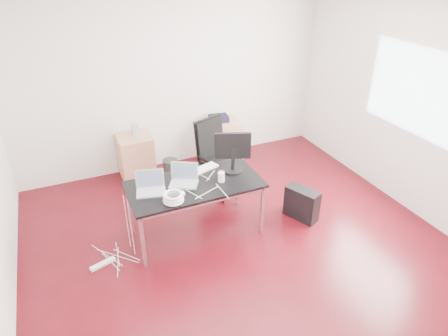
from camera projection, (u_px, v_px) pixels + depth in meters
name	position (u px, v px, depth m)	size (l,w,h in m)	color
room_shell	(248.00, 145.00, 4.16)	(5.00, 5.00, 5.00)	#3E070E
desk	(195.00, 187.00, 4.80)	(1.60, 0.80, 0.73)	black
office_chair	(217.00, 153.00, 5.74)	(0.61, 0.63, 1.08)	black
filing_cabinet_left	(136.00, 157.00, 6.18)	(0.50, 0.50, 0.70)	#B57A5A
filing_cabinet_right	(224.00, 140.00, 6.70)	(0.50, 0.50, 0.70)	#B57A5A
pc_tower	(302.00, 204.00, 5.30)	(0.20, 0.45, 0.44)	black
wastebasket	(171.00, 168.00, 6.31)	(0.24, 0.24, 0.28)	black
power_strip	(103.00, 264.00, 4.59)	(0.30, 0.06, 0.04)	white
laptop_left	(151.00, 187.00, 4.60)	(0.38, 0.33, 0.23)	silver
laptop_right	(184.00, 179.00, 4.76)	(0.41, 0.38, 0.23)	silver
monitor	(233.00, 150.00, 4.92)	(0.44, 0.26, 0.51)	black
keyboard	(202.00, 169.00, 5.05)	(0.44, 0.14, 0.02)	white
cup_white	(221.00, 177.00, 4.79)	(0.08, 0.08, 0.12)	white
cup_brown	(222.00, 175.00, 4.86)	(0.08, 0.08, 0.10)	brown
cable_coil	(173.00, 198.00, 4.41)	(0.24, 0.24, 0.11)	white
power_adapter	(181.00, 194.00, 4.55)	(0.07, 0.07, 0.03)	white
speaker	(135.00, 130.00, 6.01)	(0.09, 0.08, 0.18)	#9E9E9E
navy_garment	(219.00, 118.00, 6.52)	(0.30, 0.24, 0.09)	black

